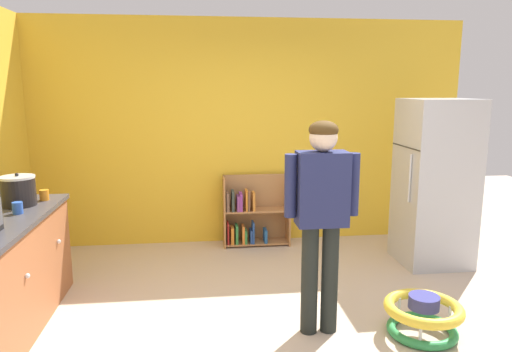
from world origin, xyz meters
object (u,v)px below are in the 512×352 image
refrigerator (435,183)px  baby_walker (423,315)px  orange_cup (44,195)px  blue_cup (18,208)px  bookshelf (251,215)px  standing_person (321,208)px  crock_pot (18,191)px

refrigerator → baby_walker: size_ratio=2.95×
orange_cup → refrigerator: bearing=5.7°
refrigerator → blue_cup: size_ratio=18.74×
bookshelf → standing_person: bearing=-82.1°
bookshelf → standing_person: size_ratio=0.51×
standing_person → baby_walker: (0.79, -0.15, -0.85)m
bookshelf → baby_walker: bearing=-64.6°
baby_walker → refrigerator: bearing=61.4°
standing_person → blue_cup: size_ratio=17.48×
blue_cup → standing_person: bearing=-11.9°
bookshelf → standing_person: 2.26m
baby_walker → blue_cup: size_ratio=6.36×
orange_cup → blue_cup: bearing=-98.2°
crock_pot → orange_cup: crock_pot is taller
baby_walker → crock_pot: 3.48m
bookshelf → standing_person: (0.30, -2.15, 0.63)m
refrigerator → standing_person: 2.08m
standing_person → refrigerator: bearing=39.9°
blue_cup → orange_cup: (0.06, 0.45, 0.00)m
standing_person → orange_cup: (-2.30, 0.95, -0.06)m
orange_cup → bookshelf: bearing=31.1°
baby_walker → orange_cup: orange_cup is taller
refrigerator → crock_pot: 4.08m
refrigerator → orange_cup: (-3.89, -0.39, 0.06)m
refrigerator → crock_pot: refrigerator is taller
crock_pot → baby_walker: bearing=-15.8°
standing_person → baby_walker: bearing=-10.5°
refrigerator → baby_walker: (-0.80, -1.48, -0.73)m
crock_pot → orange_cup: 0.25m
bookshelf → baby_walker: 2.55m
baby_walker → blue_cup: 3.31m
refrigerator → standing_person: size_ratio=1.07×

